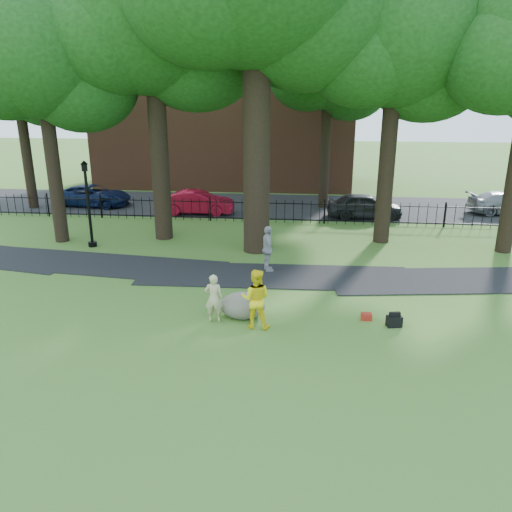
# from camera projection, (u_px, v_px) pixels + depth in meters

# --- Properties ---
(ground) EXTENTS (120.00, 120.00, 0.00)m
(ground) POSITION_uv_depth(u_px,v_px,m) (232.00, 320.00, 14.85)
(ground) COLOR #446E26
(ground) RESTS_ON ground
(footpath) EXTENTS (36.07, 3.85, 0.03)m
(footpath) POSITION_uv_depth(u_px,v_px,m) (274.00, 276.00, 18.43)
(footpath) COLOR black
(footpath) RESTS_ON ground
(street) EXTENTS (80.00, 7.00, 0.02)m
(street) POSITION_uv_depth(u_px,v_px,m) (272.00, 206.00, 29.97)
(street) COLOR black
(street) RESTS_ON ground
(iron_fence) EXTENTS (44.00, 0.04, 1.20)m
(iron_fence) POSITION_uv_depth(u_px,v_px,m) (267.00, 211.00, 26.00)
(iron_fence) COLOR black
(iron_fence) RESTS_ON ground
(brick_building) EXTENTS (18.00, 8.00, 12.00)m
(brick_building) POSITION_uv_depth(u_px,v_px,m) (227.00, 100.00, 36.08)
(brick_building) COLOR brown
(brick_building) RESTS_ON ground
(tree_row) EXTENTS (26.82, 7.96, 12.42)m
(tree_row) POSITION_uv_depth(u_px,v_px,m) (273.00, 49.00, 20.20)
(tree_row) COLOR black
(tree_row) RESTS_ON ground
(woman) EXTENTS (0.55, 0.38, 1.47)m
(woman) POSITION_uv_depth(u_px,v_px,m) (214.00, 298.00, 14.58)
(woman) COLOR tan
(woman) RESTS_ON ground
(man) EXTENTS (0.90, 0.72, 1.75)m
(man) POSITION_uv_depth(u_px,v_px,m) (256.00, 299.00, 14.18)
(man) COLOR yellow
(man) RESTS_ON ground
(pedestrian) EXTENTS (0.71, 1.12, 1.77)m
(pedestrian) POSITION_uv_depth(u_px,v_px,m) (268.00, 249.00, 18.68)
(pedestrian) COLOR #9C9B9F
(pedestrian) RESTS_ON ground
(boulder) EXTENTS (1.55, 1.29, 0.80)m
(boulder) POSITION_uv_depth(u_px,v_px,m) (243.00, 304.00, 15.02)
(boulder) COLOR #675F56
(boulder) RESTS_ON ground
(lamppost) EXTENTS (0.37, 0.37, 3.77)m
(lamppost) POSITION_uv_depth(u_px,v_px,m) (88.00, 205.00, 21.48)
(lamppost) COLOR black
(lamppost) RESTS_ON ground
(backpack) EXTENTS (0.47, 0.35, 0.32)m
(backpack) POSITION_uv_depth(u_px,v_px,m) (394.00, 321.00, 14.43)
(backpack) COLOR black
(backpack) RESTS_ON ground
(red_bag) EXTENTS (0.32, 0.21, 0.21)m
(red_bag) POSITION_uv_depth(u_px,v_px,m) (366.00, 317.00, 14.84)
(red_bag) COLOR maroon
(red_bag) RESTS_ON ground
(red_sedan) EXTENTS (4.02, 1.52, 1.31)m
(red_sedan) POSITION_uv_depth(u_px,v_px,m) (198.00, 202.00, 27.81)
(red_sedan) COLOR #A20C25
(red_sedan) RESTS_ON ground
(navy_van) EXTENTS (4.65, 2.44, 1.25)m
(navy_van) POSITION_uv_depth(u_px,v_px,m) (93.00, 196.00, 29.80)
(navy_van) COLOR #0C193C
(navy_van) RESTS_ON ground
(grey_car) EXTENTS (4.04, 1.73, 1.36)m
(grey_car) POSITION_uv_depth(u_px,v_px,m) (365.00, 206.00, 26.87)
(grey_car) COLOR black
(grey_car) RESTS_ON ground
(silver_car) EXTENTS (4.39, 2.10, 1.23)m
(silver_car) POSITION_uv_depth(u_px,v_px,m) (507.00, 203.00, 27.79)
(silver_car) COLOR gray
(silver_car) RESTS_ON ground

